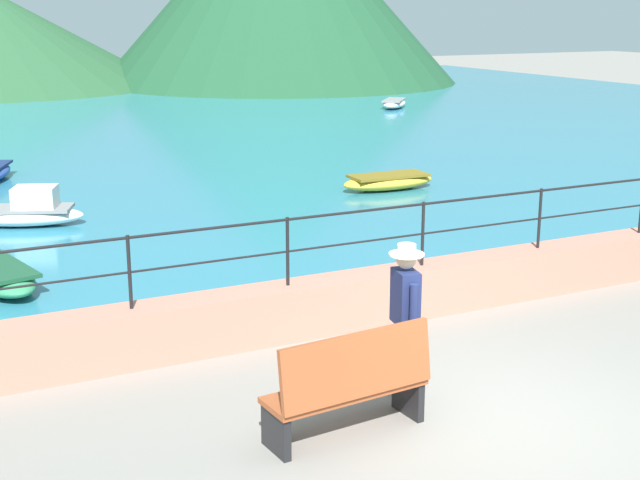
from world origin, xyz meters
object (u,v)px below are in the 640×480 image
person_walking (405,313)px  boat_3 (394,103)px  bench_main (350,385)px  boat_5 (388,181)px  boat_0 (26,212)px

person_walking → boat_3: 28.47m
bench_main → boat_3: 29.44m
bench_main → boat_5: bench_main is taller
bench_main → person_walking: size_ratio=1.00×
bench_main → person_walking: (0.96, 0.55, 0.42)m
bench_main → boat_0: bearing=98.6°
bench_main → boat_3: bench_main is taller
boat_0 → boat_3: size_ratio=1.06×
boat_0 → boat_3: 22.51m
person_walking → boat_5: person_walking is taller
boat_0 → boat_5: bearing=-1.0°
person_walking → bench_main: bearing=-150.2°
person_walking → boat_3: size_ratio=0.75×
person_walking → boat_0: (-2.53, 9.83, -0.65)m
person_walking → boat_3: person_walking is taller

